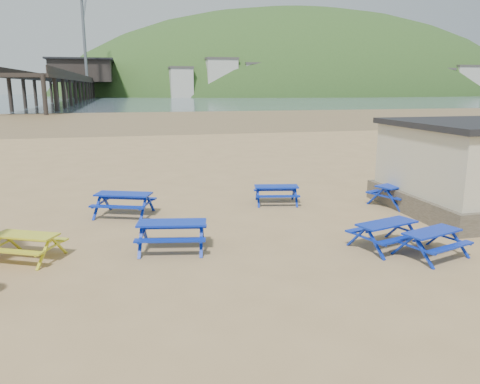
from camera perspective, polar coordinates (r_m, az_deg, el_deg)
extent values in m
plane|color=tan|center=(13.65, -2.91, -5.68)|extent=(400.00, 400.00, 0.00)
plane|color=olive|center=(67.92, -11.70, 8.85)|extent=(400.00, 400.00, 0.00)
plane|color=#445662|center=(182.80, -13.08, 11.07)|extent=(400.00, 400.00, 0.00)
cube|color=#052C94|center=(16.32, -14.02, -0.24)|extent=(1.99, 1.34, 0.05)
cube|color=#052C94|center=(16.94, -13.22, -0.73)|extent=(1.82, 0.90, 0.05)
cube|color=#052C94|center=(15.83, -14.77, -1.76)|extent=(1.82, 0.90, 0.05)
cube|color=#052C94|center=(17.55, 4.46, 0.68)|extent=(1.71, 0.94, 0.04)
cube|color=#052C94|center=(18.13, 4.25, 0.26)|extent=(1.63, 0.55, 0.04)
cube|color=#052C94|center=(17.08, 4.64, -0.52)|extent=(1.63, 0.55, 0.04)
cube|color=#052C94|center=(18.25, 18.83, 0.85)|extent=(2.03, 1.39, 0.05)
cube|color=#052C94|center=(18.67, 17.20, 0.29)|extent=(1.85, 0.95, 0.05)
cube|color=#052C94|center=(17.96, 20.38, -0.41)|extent=(1.85, 0.95, 0.05)
cube|color=#052C94|center=(12.68, -8.32, -3.74)|extent=(1.93, 1.04, 0.05)
cube|color=#052C94|center=(13.35, -8.03, -4.17)|extent=(1.85, 0.60, 0.05)
cube|color=#052C94|center=(12.19, -8.55, -5.84)|extent=(1.85, 0.60, 0.05)
cube|color=#052C94|center=(13.28, 17.48, -3.65)|extent=(1.84, 1.13, 0.05)
cube|color=#052C94|center=(13.73, 15.65, -4.17)|extent=(1.72, 0.72, 0.05)
cube|color=#052C94|center=(13.00, 19.26, -5.37)|extent=(1.72, 0.72, 0.05)
cube|color=#052C94|center=(13.04, 22.40, -4.51)|extent=(1.75, 1.10, 0.05)
cube|color=#052C94|center=(13.42, 20.44, -5.00)|extent=(1.62, 0.72, 0.05)
cube|color=#052C94|center=(12.82, 24.25, -6.15)|extent=(1.62, 0.72, 0.05)
cube|color=gold|center=(13.03, -24.66, -4.79)|extent=(1.70, 1.25, 0.04)
cube|color=gold|center=(13.51, -23.23, -5.17)|extent=(1.53, 0.89, 0.04)
cube|color=gold|center=(12.71, -25.98, -6.53)|extent=(1.53, 0.89, 0.04)
cube|color=black|center=(188.39, -18.81, 12.60)|extent=(9.00, 220.00, 0.60)
cube|color=black|center=(199.43, -18.62, 13.73)|extent=(22.00, 30.00, 8.00)
cube|color=black|center=(199.60, -18.71, 14.97)|extent=(24.00, 32.00, 0.60)
cylinder|color=slate|center=(177.88, -18.45, 17.18)|extent=(1.00, 1.00, 28.00)
cube|color=slate|center=(193.30, -18.39, 20.67)|extent=(0.60, 25.63, 12.38)
ellipsoid|color=#2D4C1E|center=(260.11, 7.34, 9.49)|extent=(264.00, 144.00, 108.00)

